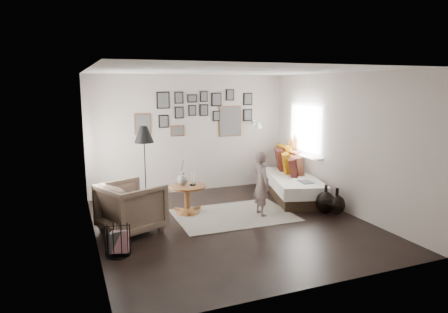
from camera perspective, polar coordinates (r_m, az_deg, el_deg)
name	(u,v)px	position (r m, az deg, el deg)	size (l,w,h in m)	color
ground	(232,224)	(7.02, 1.15, -9.58)	(4.80, 4.80, 0.00)	black
wall_back	(190,134)	(8.93, -4.84, 3.25)	(4.50, 4.50, 0.00)	#ACA197
wall_front	(315,182)	(4.62, 12.91, -3.53)	(4.50, 4.50, 0.00)	#ACA197
wall_left	(92,159)	(6.18, -18.38, -0.35)	(4.80, 4.80, 0.00)	#ACA197
wall_right	(342,143)	(7.84, 16.52, 1.90)	(4.80, 4.80, 0.00)	#ACA197
ceiling	(233,71)	(6.61, 1.24, 12.14)	(4.80, 4.80, 0.00)	white
door_left	(89,161)	(7.41, -18.75, -0.65)	(0.00, 2.14, 2.14)	white
window_right	(299,151)	(8.93, 10.71, 0.73)	(0.15, 1.32, 1.30)	white
gallery_wall	(203,114)	(8.96, -3.09, 6.14)	(2.74, 0.03, 1.08)	brown
wall_sconce	(258,125)	(9.24, 4.89, 4.50)	(0.18, 0.36, 0.16)	white
rug	(234,215)	(7.44, 1.41, -8.37)	(2.11, 1.48, 0.01)	silver
pedestal_table	(187,200)	(7.52, -5.25, -6.28)	(0.68, 0.68, 0.54)	brown
vase	(183,178)	(7.40, -5.94, -3.04)	(0.20, 0.20, 0.49)	black
candles	(193,179)	(7.44, -4.49, -3.16)	(0.12, 0.12, 0.25)	black
daybed	(291,182)	(8.69, 9.52, -3.57)	(1.42, 2.21, 1.01)	black
magazine_on_daybed	(306,182)	(8.10, 11.62, -3.58)	(0.23, 0.31, 0.02)	black
armchair	(131,207)	(6.72, -13.10, -7.08)	(0.88, 0.90, 0.82)	brown
armchair_cushion	(133,202)	(6.75, -12.93, -6.37)	(0.37, 0.37, 0.09)	silver
floor_lamp	(144,137)	(7.76, -11.36, 2.68)	(0.38, 0.38, 1.61)	black
magazine_basket	(118,241)	(5.94, -14.94, -11.52)	(0.39, 0.39, 0.43)	black
demijohn_large	(325,202)	(7.73, 14.28, -6.38)	(0.37, 0.37, 0.55)	black
demijohn_small	(336,204)	(7.73, 15.77, -6.61)	(0.32, 0.32, 0.50)	black
child	(262,184)	(7.34, 5.38, -3.88)	(0.43, 0.29, 1.19)	#6B5654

